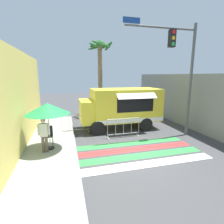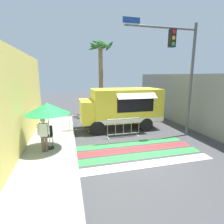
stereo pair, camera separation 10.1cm
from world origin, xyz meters
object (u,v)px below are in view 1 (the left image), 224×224
at_px(traffic_signal_pole, 180,61).
at_px(food_truck, 120,106).
at_px(barricade_side, 76,125).
at_px(folding_chair, 48,134).
at_px(barricade_front, 123,128).
at_px(vendor_person, 44,133).
at_px(palm_tree, 100,65).
at_px(patio_umbrella, 48,109).

bearing_deg(traffic_signal_pole, food_truck, 139.21).
distance_m(food_truck, barricade_side, 3.15).
xyz_separation_m(folding_chair, barricade_front, (4.16, 0.54, -0.18)).
relative_size(folding_chair, vendor_person, 0.61).
bearing_deg(palm_tree, patio_umbrella, -118.27).
xyz_separation_m(patio_umbrella, vendor_person, (-0.20, -0.31, -1.06)).
distance_m(traffic_signal_pole, patio_umbrella, 7.46).
xyz_separation_m(traffic_signal_pole, folding_chair, (-7.23, 0.07, -3.62)).
xyz_separation_m(food_truck, patio_umbrella, (-4.34, -2.83, 0.54)).
bearing_deg(vendor_person, folding_chair, 101.19).
bearing_deg(barricade_side, vendor_person, -118.81).
bearing_deg(barricade_front, patio_umbrella, -165.28).
bearing_deg(food_truck, palm_tree, 95.45).
xyz_separation_m(barricade_side, palm_tree, (2.54, 4.74, 3.94)).
relative_size(vendor_person, barricade_side, 0.93).
relative_size(food_truck, palm_tree, 0.81).
distance_m(traffic_signal_pole, folding_chair, 8.09).
xyz_separation_m(barricade_front, barricade_side, (-2.67, 1.48, -0.01)).
bearing_deg(palm_tree, barricade_front, -88.89).
xyz_separation_m(patio_umbrella, folding_chair, (-0.13, 0.52, -1.37)).
height_order(food_truck, palm_tree, palm_tree).
relative_size(barricade_front, palm_tree, 0.30).
bearing_deg(traffic_signal_pole, palm_tree, 115.03).
bearing_deg(traffic_signal_pole, barricade_front, 168.74).
distance_m(food_truck, traffic_signal_pole, 4.59).
height_order(barricade_front, barricade_side, same).
xyz_separation_m(folding_chair, palm_tree, (4.04, 6.76, 3.76)).
xyz_separation_m(food_truck, barricade_front, (-0.30, -1.77, -1.01)).
height_order(barricade_front, palm_tree, palm_tree).
bearing_deg(barricade_side, traffic_signal_pole, -20.02).
relative_size(folding_chair, barricade_side, 0.56).
bearing_deg(traffic_signal_pole, vendor_person, -174.05).
distance_m(patio_umbrella, folding_chair, 1.47).
bearing_deg(barricade_front, barricade_side, 150.99).
height_order(patio_umbrella, folding_chair, patio_umbrella).
bearing_deg(vendor_person, traffic_signal_pole, 21.81).
bearing_deg(folding_chair, traffic_signal_pole, 15.90).
relative_size(patio_umbrella, barricade_front, 1.12).
relative_size(food_truck, traffic_signal_pole, 0.83).
bearing_deg(folding_chair, barricade_front, 23.84).
relative_size(barricade_side, palm_tree, 0.26).
relative_size(food_truck, vendor_person, 3.35).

